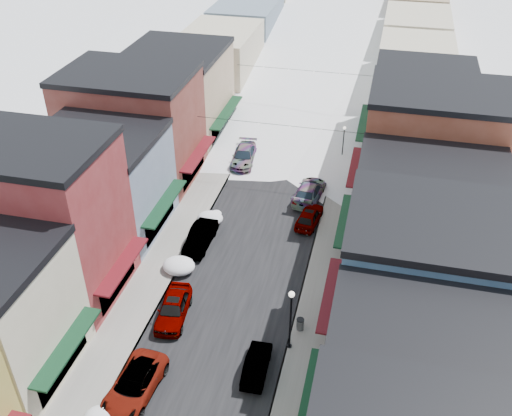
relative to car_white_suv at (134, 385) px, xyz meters
The scene contains 30 objects.
road 47.62m from the car_white_suv, 85.78° to the left, with size 10.00×160.00×0.01m, color black.
sidewalk_left 47.60m from the car_white_suv, 93.73° to the left, with size 3.20×160.00×0.15m, color gray.
sidewalk_right 48.56m from the car_white_suv, 77.99° to the left, with size 3.20×160.00×0.15m, color gray.
curb_left 47.52m from the car_white_suv, 91.87° to the left, with size 0.10×160.00×0.15m, color slate.
curb_right 48.26m from the car_white_suv, 79.79° to the left, with size 0.10×160.00×0.15m, color slate.
bldg_l_brick_near 14.07m from the car_white_suv, 141.91° to the left, with size 12.30×8.20×12.50m.
bldg_l_grayblue 19.49m from the car_white_suv, 120.44° to the left, with size 11.30×9.20×9.00m.
bldg_l_brick_far 28.04m from the car_white_suv, 112.76° to the left, with size 13.30×9.20×11.00m.
bldg_l_tan 37.03m from the car_white_suv, 105.27° to the left, with size 11.30×11.20×10.00m.
bldg_r_green 17.17m from the car_white_suv, ahead, with size 11.30×9.20×9.50m.
bldg_r_blue 19.26m from the car_white_suv, 26.96° to the left, with size 11.30×9.20×10.50m.
bldg_r_cream 24.81m from the car_white_suv, 45.49° to the left, with size 12.30×9.20×9.00m.
bldg_r_brick_far 32.24m from the car_white_suv, 56.26° to the left, with size 13.30×9.20×11.50m.
bldg_r_tan 40.32m from the car_white_suv, 65.42° to the left, with size 11.30×11.20×9.50m.
distant_blocks 70.65m from the car_white_suv, 87.16° to the left, with size 34.00×55.00×8.00m.
overhead_cables 35.58m from the car_white_suv, 84.29° to the left, with size 16.40×15.04×0.04m.
car_white_suv is the anchor object (origin of this frame).
car_silver_sedan 6.96m from the car_white_suv, 90.00° to the left, with size 2.00×4.98×1.70m, color gray.
car_dark_hatch 15.59m from the car_white_suv, 92.94° to the left, with size 1.72×4.93×1.63m, color black.
car_silver_wagon 30.33m from the car_white_suv, 91.51° to the left, with size 2.30×5.66×1.64m, color gray.
car_green_sedan 7.82m from the car_white_suv, 26.41° to the left, with size 1.43×4.10×1.35m, color black.
car_gray_suv 22.30m from the car_white_suv, 69.90° to the left, with size 1.78×4.42×1.51m, color #9B9CA3.
car_black_sedan 25.96m from the car_white_suv, 74.35° to the left, with size 2.34×5.77×1.67m, color black.
car_lane_silver 45.20m from the car_white_suv, 87.75° to the left, with size 1.92×4.78×1.63m, color #A8ABB0.
car_lane_white 48.71m from the car_white_suv, 83.31° to the left, with size 2.39×5.19×1.44m, color white.
trash_can 11.97m from the car_white_suv, 40.32° to the left, with size 0.55×0.55×0.93m.
streetlamp_near 10.84m from the car_white_suv, 34.42° to the left, with size 0.41×0.41×4.96m.
streetlamp_far 34.16m from the car_white_suv, 74.26° to the left, with size 0.34×0.34×4.06m.
snow_pile_mid 12.07m from the car_white_suv, 96.58° to the left, with size 2.62×2.81×1.11m.
snow_pile_far 19.06m from the car_white_suv, 92.94° to the left, with size 2.35×2.64×0.99m.
Camera 1 is at (9.32, -8.40, 29.61)m, focal length 40.00 mm.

